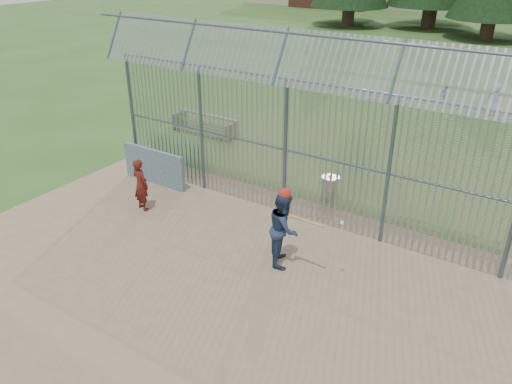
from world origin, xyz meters
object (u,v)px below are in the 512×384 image
Objects in this scene: batter at (284,228)px; dugout_wall at (154,166)px; trash_can at (330,188)px; bleacher at (205,124)px; onlooker at (141,185)px.

dugout_wall is at bearing 48.66° from batter.
bleacher is (-7.02, 2.61, 0.03)m from trash_can.
dugout_wall is at bearing -70.76° from bleacher.
dugout_wall is 1.83m from onlooker.
dugout_wall is 5.07m from bleacher.
onlooker is 0.54× the size of bleacher.
trash_can is at bearing -129.03° from onlooker.
batter is at bearing -81.97° from trash_can.
batter is 1.18× the size of onlooker.
batter reaches higher than trash_can.
dugout_wall reaches higher than trash_can.
dugout_wall reaches higher than bleacher.
trash_can is 7.49m from bleacher.
onlooker is 1.96× the size of trash_can.
trash_can is (4.40, 3.71, -0.44)m from onlooker.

